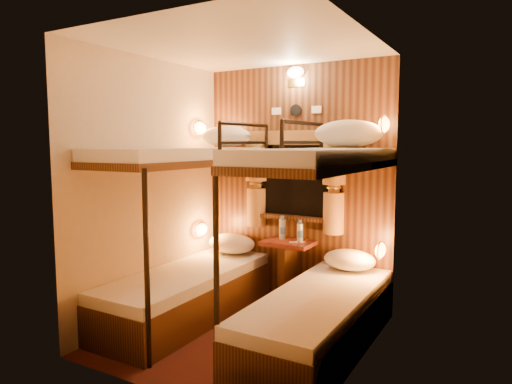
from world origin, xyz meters
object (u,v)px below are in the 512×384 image
Objects in this scene: bunk_right at (319,280)px; table at (288,264)px; bottle_left at (282,229)px; bottle_right at (300,233)px; bunk_left at (187,259)px.

table is (-0.65, 0.78, -0.14)m from bunk_right.
bottle_left is (-0.73, 0.83, 0.20)m from bunk_right.
bottle_right is (0.12, 0.02, 0.33)m from table.
bunk_right is (1.30, 0.00, 0.00)m from bunk_left.
bunk_left is 8.68× the size of bottle_right.
bottle_left reaches higher than table.
bunk_left is at bearing -124.02° from bottle_left.
bunk_right is 1.13m from bottle_left.
bottle_right is (-0.52, 0.80, 0.19)m from bunk_right.
bunk_right is 7.79× the size of bottle_left.
table is at bearing -31.22° from bottle_left.
table is 0.35m from bottle_right.
bunk_right reaches higher than table.
bottle_left is at bearing 55.98° from bunk_left.
bottle_right is at bearing 123.21° from bunk_right.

